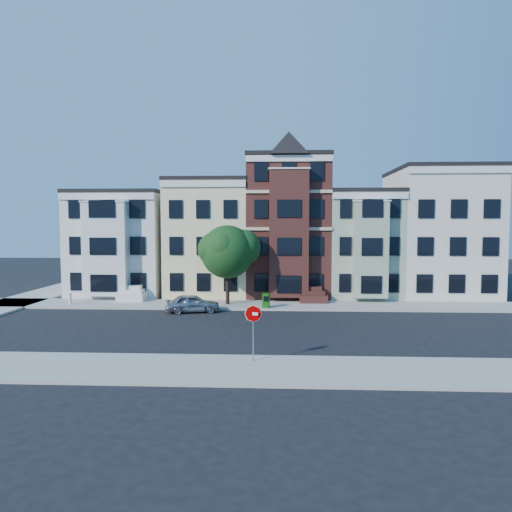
{
  "coord_description": "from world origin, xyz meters",
  "views": [
    {
      "loc": [
        -0.94,
        -27.13,
        6.23
      ],
      "look_at": [
        -2.36,
        3.58,
        4.2
      ],
      "focal_mm": 32.0,
      "sensor_mm": 36.0,
      "label": 1
    }
  ],
  "objects_px": {
    "fire_hydrant": "(70,300)",
    "street_tree": "(227,256)",
    "stop_sign": "(253,329)",
    "parked_car": "(192,303)",
    "newspaper_box": "(266,300)"
  },
  "relations": [
    {
      "from": "parked_car",
      "to": "fire_hydrant",
      "type": "distance_m",
      "value": 10.17
    },
    {
      "from": "street_tree",
      "to": "fire_hydrant",
      "type": "relative_size",
      "value": 10.58
    },
    {
      "from": "newspaper_box",
      "to": "stop_sign",
      "type": "xyz_separation_m",
      "value": [
        -0.24,
        -13.41,
        0.89
      ]
    },
    {
      "from": "parked_car",
      "to": "newspaper_box",
      "type": "bearing_deg",
      "value": -88.99
    },
    {
      "from": "stop_sign",
      "to": "parked_car",
      "type": "bearing_deg",
      "value": 130.32
    },
    {
      "from": "street_tree",
      "to": "stop_sign",
      "type": "height_order",
      "value": "street_tree"
    },
    {
      "from": "fire_hydrant",
      "to": "parked_car",
      "type": "bearing_deg",
      "value": -11.58
    },
    {
      "from": "street_tree",
      "to": "fire_hydrant",
      "type": "xyz_separation_m",
      "value": [
        -12.21,
        -0.72,
        -3.43
      ]
    },
    {
      "from": "parked_car",
      "to": "stop_sign",
      "type": "height_order",
      "value": "stop_sign"
    },
    {
      "from": "street_tree",
      "to": "stop_sign",
      "type": "distance_m",
      "value": 15.34
    },
    {
      "from": "parked_car",
      "to": "fire_hydrant",
      "type": "xyz_separation_m",
      "value": [
        -9.97,
        2.04,
        -0.15
      ]
    },
    {
      "from": "fire_hydrant",
      "to": "stop_sign",
      "type": "height_order",
      "value": "stop_sign"
    },
    {
      "from": "fire_hydrant",
      "to": "street_tree",
      "type": "bearing_deg",
      "value": 3.39
    },
    {
      "from": "street_tree",
      "to": "newspaper_box",
      "type": "xyz_separation_m",
      "value": [
        3.03,
        -1.49,
        -3.25
      ]
    },
    {
      "from": "newspaper_box",
      "to": "stop_sign",
      "type": "relative_size",
      "value": 0.38
    }
  ]
}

